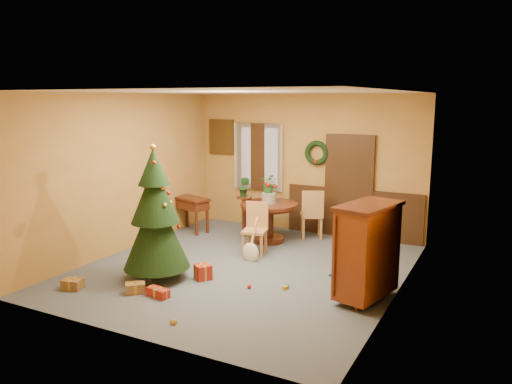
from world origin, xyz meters
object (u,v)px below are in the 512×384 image
Objects in this scene: christmas_tree at (155,216)px; writing_desk at (191,206)px; dining_table at (269,215)px; chair_near at (256,226)px; sideboard at (367,249)px.

christmas_tree is 2.91m from writing_desk.
writing_desk is at bearing -178.60° from dining_table.
sideboard is at bearing -26.74° from chair_near.
dining_table is 2.79m from christmas_tree.
chair_near is 1.04× the size of writing_desk.
dining_table is at bearing 98.62° from chair_near.
writing_desk is (-1.94, 0.77, 0.05)m from chair_near.
dining_table reaches higher than writing_desk.
writing_desk is 0.66× the size of sideboard.
chair_near is at bearing -21.52° from writing_desk.
writing_desk is at bearing 155.57° from sideboard.
chair_near reaches higher than writing_desk.
dining_table is 0.82× the size of sideboard.
sideboard is at bearing -38.85° from dining_table.
dining_table is 1.24× the size of writing_desk.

